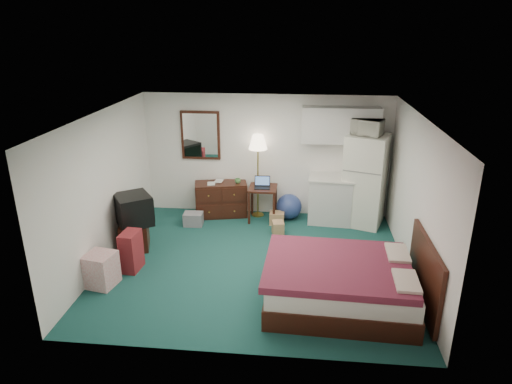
# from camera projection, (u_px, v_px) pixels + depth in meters

# --- Properties ---
(floor) EXTENTS (5.00, 4.50, 0.01)m
(floor) POSITION_uv_depth(u_px,v_px,m) (255.00, 263.00, 7.68)
(floor) COLOR #184240
(floor) RESTS_ON ground
(ceiling) EXTENTS (5.00, 4.50, 0.01)m
(ceiling) POSITION_uv_depth(u_px,v_px,m) (255.00, 116.00, 6.81)
(ceiling) COLOR white
(ceiling) RESTS_ON walls
(walls) EXTENTS (5.01, 4.51, 2.50)m
(walls) POSITION_uv_depth(u_px,v_px,m) (255.00, 194.00, 7.25)
(walls) COLOR white
(walls) RESTS_ON floor
(mirror) EXTENTS (0.80, 0.06, 1.00)m
(mirror) POSITION_uv_depth(u_px,v_px,m) (201.00, 135.00, 9.30)
(mirror) COLOR white
(mirror) RESTS_ON walls
(upper_cabinets) EXTENTS (1.50, 0.35, 0.70)m
(upper_cabinets) POSITION_uv_depth(u_px,v_px,m) (341.00, 125.00, 8.80)
(upper_cabinets) COLOR silver
(upper_cabinets) RESTS_ON walls
(headboard) EXTENTS (0.06, 1.56, 1.00)m
(headboard) POSITION_uv_depth(u_px,v_px,m) (425.00, 275.00, 6.27)
(headboard) COLOR #37110C
(headboard) RESTS_ON walls
(dresser) EXTENTS (1.13, 0.69, 0.72)m
(dresser) POSITION_uv_depth(u_px,v_px,m) (221.00, 199.00, 9.49)
(dresser) COLOR #37110C
(dresser) RESTS_ON floor
(floor_lamp) EXTENTS (0.39, 0.39, 1.73)m
(floor_lamp) POSITION_uv_depth(u_px,v_px,m) (258.00, 176.00, 9.31)
(floor_lamp) COLOR gold
(floor_lamp) RESTS_ON floor
(desk) EXTENTS (0.57, 0.57, 0.71)m
(desk) POSITION_uv_depth(u_px,v_px,m) (263.00, 203.00, 9.28)
(desk) COLOR #37110C
(desk) RESTS_ON floor
(exercise_ball) EXTENTS (0.60, 0.60, 0.52)m
(exercise_ball) POSITION_uv_depth(u_px,v_px,m) (289.00, 207.00, 9.37)
(exercise_ball) COLOR navy
(exercise_ball) RESTS_ON floor
(kitchen_counter) EXTENTS (0.88, 0.70, 0.92)m
(kitchen_counter) POSITION_uv_depth(u_px,v_px,m) (330.00, 200.00, 9.18)
(kitchen_counter) COLOR silver
(kitchen_counter) RESTS_ON floor
(fridge) EXTENTS (0.96, 0.96, 1.82)m
(fridge) POSITION_uv_depth(u_px,v_px,m) (365.00, 180.00, 8.93)
(fridge) COLOR white
(fridge) RESTS_ON floor
(bed) EXTENTS (2.10, 1.67, 0.65)m
(bed) POSITION_uv_depth(u_px,v_px,m) (340.00, 284.00, 6.46)
(bed) COLOR #4F1624
(bed) RESTS_ON floor
(tv_stand) EXTENTS (0.61, 0.64, 0.48)m
(tv_stand) POSITION_uv_depth(u_px,v_px,m) (134.00, 235.00, 8.13)
(tv_stand) COLOR #37110C
(tv_stand) RESTS_ON floor
(suitcase) EXTENTS (0.29, 0.43, 0.66)m
(suitcase) POSITION_uv_depth(u_px,v_px,m) (131.00, 251.00, 7.39)
(suitcase) COLOR #5A1619
(suitcase) RESTS_ON floor
(retail_box) EXTENTS (0.49, 0.49, 0.53)m
(retail_box) POSITION_uv_depth(u_px,v_px,m) (101.00, 270.00, 6.96)
(retail_box) COLOR white
(retail_box) RESTS_ON floor
(file_bin) EXTENTS (0.38, 0.29, 0.26)m
(file_bin) POSITION_uv_depth(u_px,v_px,m) (193.00, 219.00, 9.09)
(file_bin) COLOR gray
(file_bin) RESTS_ON floor
(cardboard_box_a) EXTENTS (0.29, 0.25, 0.24)m
(cardboard_box_a) POSITION_uv_depth(u_px,v_px,m) (277.00, 218.00, 9.16)
(cardboard_box_a) COLOR #8E6D51
(cardboard_box_a) RESTS_ON floor
(cardboard_box_b) EXTENTS (0.26, 0.29, 0.25)m
(cardboard_box_b) POSITION_uv_depth(u_px,v_px,m) (278.00, 228.00, 8.71)
(cardboard_box_b) COLOR #8E6D51
(cardboard_box_b) RESTS_ON floor
(laptop) EXTENTS (0.33, 0.27, 0.21)m
(laptop) POSITION_uv_depth(u_px,v_px,m) (262.00, 183.00, 9.07)
(laptop) COLOR black
(laptop) RESTS_ON desk
(crt_tv) EXTENTS (0.82, 0.83, 0.53)m
(crt_tv) POSITION_uv_depth(u_px,v_px,m) (133.00, 210.00, 7.94)
(crt_tv) COLOR black
(crt_tv) RESTS_ON tv_stand
(microwave) EXTENTS (0.63, 0.51, 0.38)m
(microwave) POSITION_uv_depth(u_px,v_px,m) (368.00, 125.00, 8.52)
(microwave) COLOR white
(microwave) RESTS_ON fridge
(book_a) EXTENTS (0.15, 0.04, 0.21)m
(book_a) POSITION_uv_depth(u_px,v_px,m) (207.00, 179.00, 9.25)
(book_a) COLOR #8E6D51
(book_a) RESTS_ON dresser
(book_b) EXTENTS (0.17, 0.04, 0.23)m
(book_b) POSITION_uv_depth(u_px,v_px,m) (215.00, 176.00, 9.41)
(book_b) COLOR #8E6D51
(book_b) RESTS_ON dresser
(mug) EXTENTS (0.13, 0.10, 0.12)m
(mug) POSITION_uv_depth(u_px,v_px,m) (238.00, 180.00, 9.33)
(mug) COLOR #4F8B49
(mug) RESTS_ON dresser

